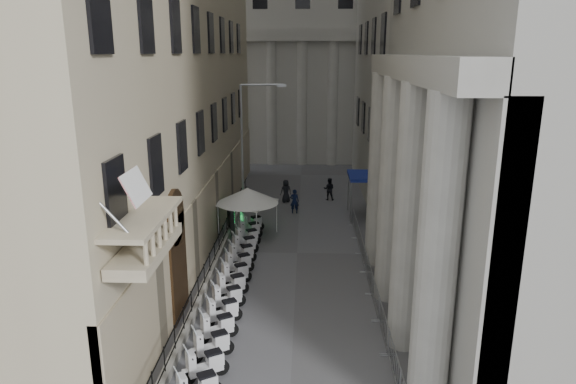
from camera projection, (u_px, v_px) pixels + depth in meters
The scene contains 29 objects.
far_building at pixel (303, 12), 52.82m from camera, with size 22.00×10.00×30.00m, color #AAA7A0.
iron_fence at pixel (218, 260), 27.98m from camera, with size 0.30×28.00×1.40m, color black, non-canonical shape.
blue_awning at pixel (359, 217), 35.40m from camera, with size 1.60×3.00×3.00m, color navy, non-canonical shape.
scooter_3 at pixel (206, 379), 17.78m from camera, with size 0.56×1.40×1.50m, color silver, non-canonical shape.
scooter_4 at pixel (213, 358), 18.99m from camera, with size 0.56×1.40×1.50m, color silver, non-canonical shape.
scooter_5 at pixel (218, 340), 20.21m from camera, with size 0.56×1.40×1.50m, color silver, non-canonical shape.
scooter_6 at pixel (223, 324), 21.43m from camera, with size 0.56×1.40×1.50m, color silver, non-canonical shape.
scooter_7 at pixel (228, 309), 22.65m from camera, with size 0.56×1.40×1.50m, color silver, non-canonical shape.
scooter_8 at pixel (232, 296), 23.86m from camera, with size 0.56×1.40×1.50m, color silver, non-canonical shape.
scooter_9 at pixel (235, 284), 25.08m from camera, with size 0.56×1.40×1.50m, color silver, non-canonical shape.
scooter_10 at pixel (239, 273), 26.30m from camera, with size 0.56×1.40×1.50m, color silver, non-canonical shape.
scooter_11 at pixel (242, 264), 27.51m from camera, with size 0.56×1.40×1.50m, color silver, non-canonical shape.
scooter_12 at pixel (245, 255), 28.73m from camera, with size 0.56×1.40×1.50m, color silver, non-canonical shape.
scooter_13 at pixel (247, 246), 29.95m from camera, with size 0.56×1.40×1.50m, color silver, non-canonical shape.
scooter_14 at pixel (249, 239), 31.17m from camera, with size 0.56×1.40×1.50m, color silver, non-canonical shape.
scooter_15 at pixel (252, 232), 32.38m from camera, with size 0.56×1.40×1.50m, color silver, non-canonical shape.
barrier_1 at pixel (393, 376), 17.98m from camera, with size 0.60×2.40×1.10m, color #989B9F, non-canonical shape.
barrier_2 at pixel (383, 337), 20.39m from camera, with size 0.60×2.40×1.10m, color #989B9F, non-canonical shape.
barrier_3 at pixel (375, 307), 22.80m from camera, with size 0.60×2.40×1.10m, color #989B9F, non-canonical shape.
barrier_4 at pixel (368, 283), 25.21m from camera, with size 0.60×2.40×1.10m, color #989B9F, non-canonical shape.
barrier_5 at pixel (363, 263), 27.62m from camera, with size 0.60×2.40×1.10m, color #989B9F, non-canonical shape.
barrier_6 at pixel (359, 246), 30.03m from camera, with size 0.60×2.40×1.10m, color #989B9F, non-canonical shape.
barrier_7 at pixel (355, 232), 32.44m from camera, with size 0.60×2.40×1.10m, color #989B9F, non-canonical shape.
security_tent at pixel (242, 193), 31.72m from camera, with size 3.75×3.75×3.04m.
street_lamp at pixel (248, 141), 33.13m from camera, with size 2.94×0.55×9.05m.
info_kiosk at pixel (231, 219), 31.92m from camera, with size 0.56×0.88×1.80m.
pedestrian_a at pixel (295, 201), 35.98m from camera, with size 0.63×0.41×1.73m, color black.
pedestrian_b at pixel (329, 189), 39.23m from camera, with size 0.84×0.65×1.72m, color black.
pedestrian_c at pixel (286, 191), 38.64m from camera, with size 0.84×0.55×1.72m, color black.
Camera 1 is at (0.46, -7.87, 10.94)m, focal length 32.00 mm.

